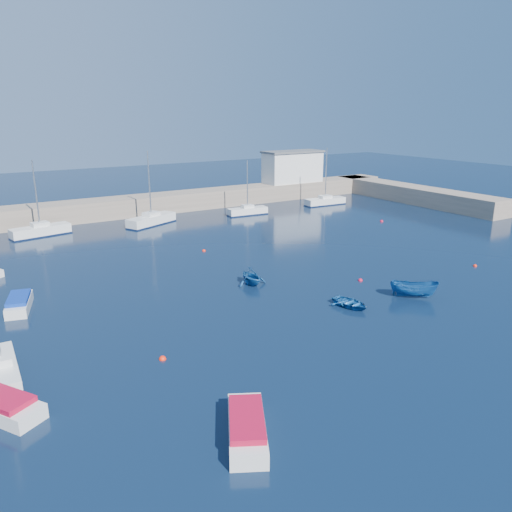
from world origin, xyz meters
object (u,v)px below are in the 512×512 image
motorboat_1 (19,303)px  motorboat_3 (247,427)px  sailboat_1 (2,370)px  dinghy_center (350,303)px  sailboat_6 (151,220)px  sailboat_7 (247,211)px  motorboat_0 (0,405)px  sailboat_8 (325,201)px  dinghy_left (251,276)px  dinghy_right (414,289)px  harbor_office (293,168)px  sailboat_5 (41,230)px

motorboat_1 → motorboat_3: motorboat_3 is taller
sailboat_1 → dinghy_center: bearing=-3.9°
sailboat_6 → sailboat_7: sailboat_6 is taller
motorboat_0 → motorboat_3: motorboat_3 is taller
sailboat_6 → sailboat_7: 14.04m
sailboat_8 → motorboat_1: 51.95m
dinghy_left → dinghy_right: (9.37, -9.59, -0.04)m
sailboat_7 → motorboat_1: sailboat_7 is taller
dinghy_center → dinghy_left: 9.18m
motorboat_1 → harbor_office: bearing=47.0°
sailboat_6 → sailboat_7: size_ratio=1.23×
sailboat_6 → dinghy_right: 37.33m
harbor_office → motorboat_0: (-49.74, -44.03, -4.60)m
sailboat_1 → dinghy_right: 29.55m
motorboat_0 → sailboat_1: bearing=50.4°
sailboat_6 → dinghy_center: bearing=158.9°
motorboat_1 → dinghy_center: 25.05m
sailboat_6 → dinghy_right: (8.27, -36.40, 0.05)m
sailboat_7 → motorboat_0: (-35.57, -35.37, -0.08)m
sailboat_6 → dinghy_right: bearing=167.4°
harbor_office → sailboat_5: (-41.55, -6.30, -4.43)m
sailboat_8 → sailboat_6: bearing=91.3°
motorboat_3 → dinghy_right: size_ratio=1.32×
harbor_office → dinghy_right: bearing=-114.4°
motorboat_1 → dinghy_center: motorboat_1 is taller
harbor_office → sailboat_1: (-49.24, -40.46, -4.52)m
dinghy_left → dinghy_right: dinghy_left is taller
sailboat_1 → dinghy_left: sailboat_1 is taller
sailboat_1 → harbor_office: bearing=41.0°
sailboat_6 → sailboat_7: bearing=-120.0°
dinghy_center → sailboat_6: bearing=84.9°
dinghy_left → sailboat_5: bearing=115.4°
dinghy_center → dinghy_left: dinghy_left is taller
sailboat_8 → dinghy_right: (-20.23, -35.52, 0.12)m
motorboat_1 → sailboat_5: bearing=91.6°
motorboat_0 → dinghy_center: motorboat_0 is taller
sailboat_8 → sailboat_1: bearing=125.9°
sailboat_1 → motorboat_1: 10.86m
sailboat_5 → dinghy_center: bearing=-167.1°
harbor_office → dinghy_left: (-29.26, -34.36, -4.33)m
harbor_office → sailboat_8: 9.56m
motorboat_1 → dinghy_left: dinghy_left is taller
sailboat_5 → dinghy_left: sailboat_5 is taller
sailboat_6 → motorboat_0: size_ratio=1.92×
harbor_office → dinghy_center: size_ratio=3.28×
sailboat_5 → motorboat_0: (-8.19, -37.74, -0.16)m
sailboat_1 → dinghy_center: size_ratio=2.38×
sailboat_5 → dinghy_right: (21.66, -37.65, 0.06)m
sailboat_1 → sailboat_8: 59.02m
sailboat_5 → motorboat_1: size_ratio=1.99×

